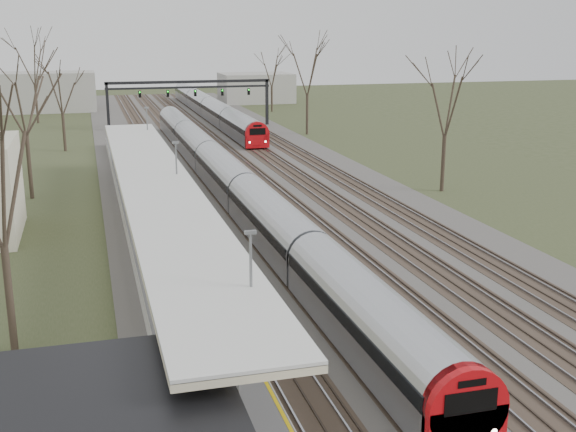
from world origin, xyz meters
The scene contains 9 objects.
track_bed centered at (0.26, 55.00, 0.06)m, with size 24.00×160.00×0.22m.
platform centered at (-9.05, 37.50, 0.50)m, with size 3.50×69.00×1.00m, color #9E9B93.
canopy centered at (-9.05, 32.99, 3.93)m, with size 4.10×50.00×3.11m.
signal_gantry centered at (0.29, 84.99, 4.91)m, with size 21.00×0.59×6.08m.
tree_west_far centered at (-17.00, 48.00, 8.02)m, with size 5.50×5.50×11.33m.
tree_east_far centered at (14.00, 42.00, 7.29)m, with size 5.00×5.00×10.30m.
train_near centered at (-2.50, 45.79, 1.48)m, with size 2.62×75.21×3.05m.
train_far centered at (4.50, 94.86, 1.48)m, with size 2.62×60.21×3.05m.
passenger centered at (-9.37, 10.04, 1.82)m, with size 0.60×0.39×1.65m, color #29284E.
Camera 1 is at (-12.63, -8.28, 12.49)m, focal length 45.00 mm.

